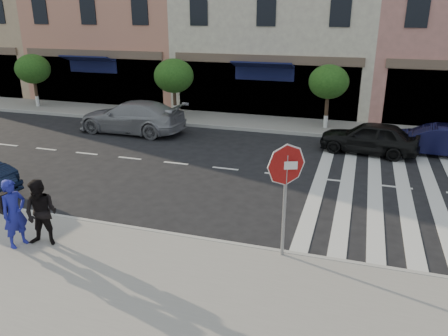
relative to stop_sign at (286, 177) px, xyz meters
The scene contains 13 objects.
ground 4.16m from the stop_sign, 152.31° to the left, with size 120.00×120.00×0.00m, color black.
sidewalk_near 4.31m from the stop_sign, 146.76° to the right, with size 60.00×4.50×0.15m, color gray.
sidewalk_far 13.22m from the stop_sign, 104.08° to the left, with size 60.00×3.00×0.15m, color gray.
building_centre 19.33m from the stop_sign, 101.14° to the left, with size 11.00×9.00×11.00m, color beige.
street_tree_wa 21.23m from the stop_sign, 144.03° to the left, with size 2.00×2.00×3.05m.
street_tree_wb 14.91m from the stop_sign, 123.26° to the left, with size 2.10×2.10×3.06m.
street_tree_c 12.47m from the stop_sign, 90.82° to the left, with size 1.90×1.90×3.04m.
stop_sign is the anchor object (origin of this frame).
photographer 6.45m from the stop_sign, 166.47° to the right, with size 0.62×0.41×1.70m, color navy.
walker 5.85m from the stop_sign, 167.39° to the right, with size 0.81×0.63×1.66m, color black.
car_far_left 13.01m from the stop_sign, 134.26° to the left, with size 2.13×5.25×1.52m, color gray.
car_far_mid 9.56m from the stop_sign, 78.67° to the left, with size 1.57×3.90×1.33m, color black.
car_far_right 10.89m from the stop_sign, 66.40° to the left, with size 1.29×3.69×1.22m, color black.
Camera 1 is at (4.60, -10.58, 5.52)m, focal length 35.00 mm.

